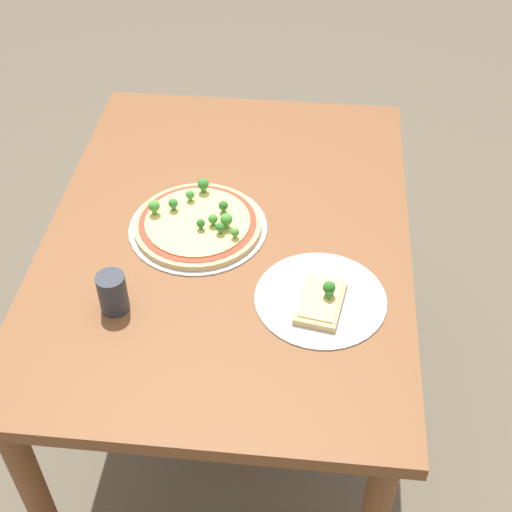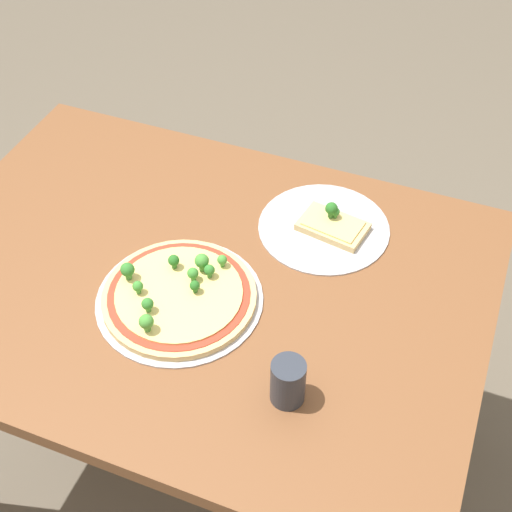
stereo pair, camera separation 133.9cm
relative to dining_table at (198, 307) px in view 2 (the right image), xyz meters
The scene contains 5 objects.
ground_plane 0.67m from the dining_table, ahead, with size 8.00×8.00×0.00m, color brown.
dining_table is the anchor object (origin of this frame).
pizza_tray_whole 0.14m from the dining_table, 91.67° to the left, with size 0.33×0.33×0.06m.
pizza_tray_slice 0.33m from the dining_table, 132.90° to the right, with size 0.29×0.29×0.06m.
drinking_cup 0.38m from the dining_table, 142.94° to the left, with size 0.06×0.06×0.09m, color #2D333D.
Camera 2 is at (-0.48, 0.88, 1.85)m, focal length 50.00 mm.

